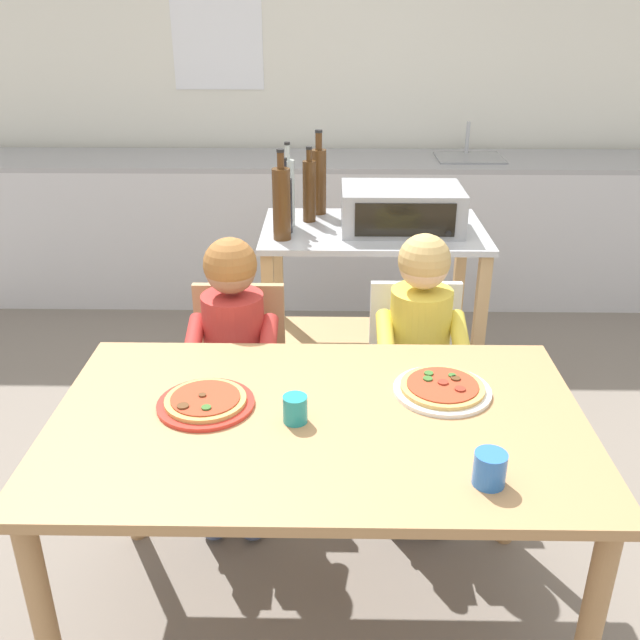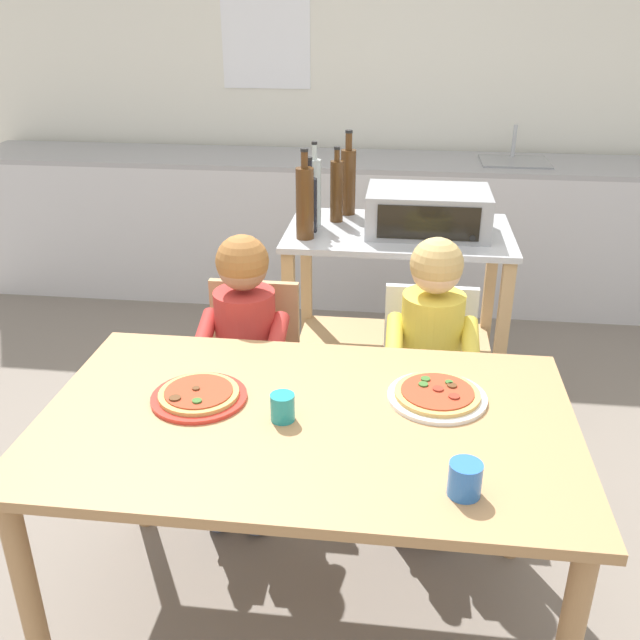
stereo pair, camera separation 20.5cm
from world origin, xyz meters
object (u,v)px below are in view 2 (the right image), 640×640
(drinking_cup_teal, at_px, (283,407))
(bottle_dark_olive_oil, at_px, (305,202))
(bottle_tall_green_wine, at_px, (309,203))
(dining_table, at_px, (307,446))
(pizza_plate_white, at_px, (437,395))
(pizza_plate_red_rimmed, at_px, (199,395))
(bottle_brown_beer, at_px, (337,190))
(child_in_red_shirt, at_px, (242,345))
(toaster_oven, at_px, (428,211))
(bottle_squat_spirits, at_px, (315,191))
(bottle_slim_sauce, at_px, (348,180))
(kitchen_island_cart, at_px, (396,292))
(child_in_yellow_shirt, at_px, (431,351))
(dining_chair_left, at_px, (252,373))
(drinking_cup_blue, at_px, (465,479))
(dining_chair_right, at_px, (427,380))

(drinking_cup_teal, bearing_deg, bottle_dark_olive_oil, 95.22)
(bottle_tall_green_wine, xyz_separation_m, dining_table, (0.17, -1.28, -0.34))
(bottle_tall_green_wine, height_order, pizza_plate_white, bottle_tall_green_wine)
(pizza_plate_red_rimmed, bearing_deg, drinking_cup_teal, -16.29)
(bottle_brown_beer, height_order, child_in_red_shirt, bottle_brown_beer)
(toaster_oven, distance_m, bottle_brown_beer, 0.42)
(bottle_dark_olive_oil, relative_size, drinking_cup_teal, 4.88)
(toaster_oven, relative_size, bottle_squat_spirits, 1.41)
(bottle_slim_sauce, distance_m, child_in_red_shirt, 1.08)
(kitchen_island_cart, distance_m, child_in_yellow_shirt, 0.75)
(dining_table, distance_m, pizza_plate_red_rimmed, 0.34)
(toaster_oven, bearing_deg, child_in_yellow_shirt, -88.38)
(bottle_squat_spirits, bearing_deg, pizza_plate_red_rimmed, -96.87)
(bottle_slim_sauce, relative_size, dining_chair_left, 0.47)
(kitchen_island_cart, height_order, drinking_cup_blue, kitchen_island_cart)
(pizza_plate_red_rimmed, bearing_deg, child_in_red_shirt, 89.98)
(dining_chair_right, bearing_deg, bottle_dark_olive_oil, 139.46)
(child_in_red_shirt, distance_m, drinking_cup_teal, 0.67)
(kitchen_island_cart, xyz_separation_m, child_in_red_shirt, (-0.53, -0.76, 0.08))
(bottle_dark_olive_oil, xyz_separation_m, pizza_plate_red_rimmed, (-0.14, -1.13, -0.26))
(bottle_dark_olive_oil, height_order, bottle_brown_beer, bottle_dark_olive_oil)
(pizza_plate_white, bearing_deg, dining_chair_left, 139.55)
(bottle_dark_olive_oil, xyz_separation_m, child_in_yellow_shirt, (0.52, -0.57, -0.36))
(pizza_plate_white, bearing_deg, bottle_squat_spirits, 112.43)
(bottle_tall_green_wine, height_order, dining_chair_left, bottle_tall_green_wine)
(toaster_oven, distance_m, pizza_plate_red_rimmed, 1.44)
(child_in_yellow_shirt, bearing_deg, dining_chair_right, 90.00)
(child_in_yellow_shirt, bearing_deg, bottle_tall_green_wine, 128.10)
(dining_chair_left, xyz_separation_m, pizza_plate_white, (0.67, -0.57, 0.29))
(dining_table, height_order, drinking_cup_blue, drinking_cup_blue)
(bottle_slim_sauce, distance_m, drinking_cup_teal, 1.60)
(pizza_plate_white, height_order, drinking_cup_teal, drinking_cup_teal)
(bottle_brown_beer, bearing_deg, drinking_cup_teal, -89.80)
(dining_chair_right, bearing_deg, pizza_plate_red_rimmed, -134.40)
(dining_table, bearing_deg, bottle_slim_sauce, 90.96)
(bottle_dark_olive_oil, xyz_separation_m, dining_chair_left, (-0.14, -0.48, -0.55))
(dining_chair_left, bearing_deg, drinking_cup_blue, -53.92)
(bottle_brown_beer, distance_m, dining_chair_right, 0.98)
(dining_chair_left, xyz_separation_m, pizza_plate_red_rimmed, (-0.00, -0.65, 0.29))
(drinking_cup_teal, bearing_deg, bottle_brown_beer, 90.20)
(bottle_slim_sauce, bearing_deg, kitchen_island_cart, -42.39)
(child_in_red_shirt, xyz_separation_m, drinking_cup_blue, (0.72, -0.86, 0.14))
(dining_chair_left, bearing_deg, pizza_plate_white, -40.45)
(dining_table, height_order, drinking_cup_teal, drinking_cup_teal)
(dining_chair_right, bearing_deg, pizza_plate_white, -89.99)
(toaster_oven, bearing_deg, drinking_cup_teal, -106.29)
(dining_chair_left, height_order, drinking_cup_blue, drinking_cup_blue)
(pizza_plate_red_rimmed, xyz_separation_m, drinking_cup_teal, (0.25, -0.07, 0.03))
(bottle_dark_olive_oil, relative_size, dining_chair_left, 0.46)
(child_in_yellow_shirt, bearing_deg, dining_table, -120.08)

